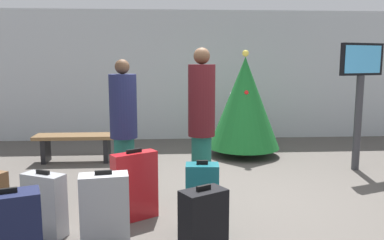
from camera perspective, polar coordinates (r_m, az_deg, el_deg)
name	(u,v)px	position (r m, az deg, el deg)	size (l,w,h in m)	color
ground_plane	(229,200)	(5.19, 5.35, -11.33)	(16.00, 16.00, 0.00)	#514C47
back_wall	(201,75)	(8.95, 1.31, 6.42)	(16.00, 0.20, 2.85)	#B7BCC1
holiday_tree	(245,103)	(7.35, 7.57, 2.48)	(1.31, 1.31, 1.95)	#4C3319
flight_info_kiosk	(360,84)	(6.82, 23.06, 4.83)	(0.80, 0.35, 2.03)	#333338
waiting_bench	(76,142)	(7.21, -16.33, -3.01)	(1.41, 0.44, 0.48)	brown
traveller_0	(202,121)	(4.93, 1.38, -0.10)	(0.47, 0.47, 1.92)	#19594C
traveller_1	(124,125)	(5.20, -9.81, -0.69)	(0.46, 0.46, 1.78)	#19594C
suitcase_0	(9,237)	(3.60, -24.87, -15.08)	(0.56, 0.42, 0.77)	#141938
suitcase_1	(105,209)	(4.01, -12.47, -12.37)	(0.49, 0.30, 0.73)	#9EA0A5
suitcase_2	(45,205)	(4.35, -20.43, -11.35)	(0.47, 0.36, 0.68)	#9EA0A5
suitcase_5	(203,232)	(3.39, 1.65, -15.86)	(0.42, 0.37, 0.77)	black
suitcase_6	(135,186)	(4.50, -8.23, -9.40)	(0.52, 0.40, 0.80)	#B2191E
suitcase_7	(202,199)	(4.11, 1.46, -11.31)	(0.35, 0.24, 0.77)	#19606B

